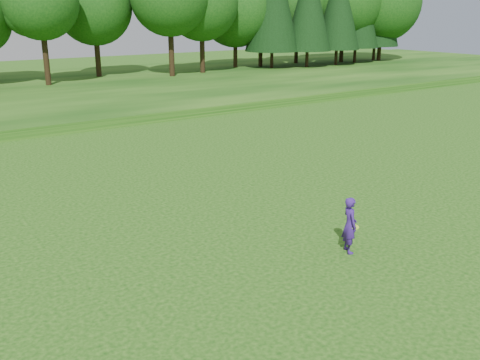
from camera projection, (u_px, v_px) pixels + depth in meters
ground at (268, 258)px, 14.95m from camera, size 140.00×140.00×0.00m
berm at (0, 96)px, 41.47m from camera, size 130.00×30.00×0.60m
walking_path at (55, 131)px, 30.60m from camera, size 130.00×1.60×0.04m
woman at (350, 225)px, 15.10m from camera, size 0.59×0.71×1.64m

